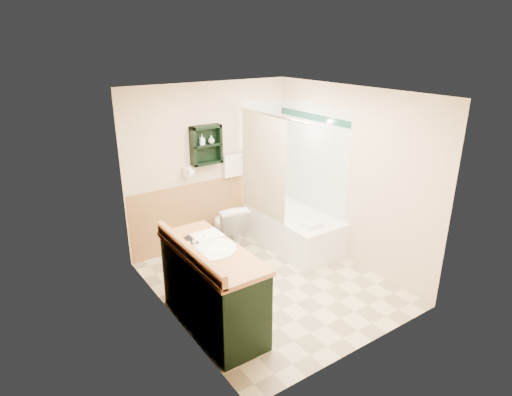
% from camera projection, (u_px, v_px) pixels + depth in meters
% --- Properties ---
extents(floor, '(3.00, 3.00, 0.00)m').
position_uv_depth(floor, '(270.00, 283.00, 5.48)').
color(floor, beige).
rests_on(floor, ground).
extents(back_wall, '(2.60, 0.04, 2.40)m').
position_uv_depth(back_wall, '(210.00, 166.00, 6.24)').
color(back_wall, beige).
rests_on(back_wall, ground).
extents(left_wall, '(0.04, 3.00, 2.40)m').
position_uv_depth(left_wall, '(167.00, 221.00, 4.37)').
color(left_wall, beige).
rests_on(left_wall, ground).
extents(right_wall, '(0.04, 3.00, 2.40)m').
position_uv_depth(right_wall, '(350.00, 177.00, 5.76)').
color(right_wall, beige).
rests_on(right_wall, ground).
extents(ceiling, '(2.60, 3.00, 0.04)m').
position_uv_depth(ceiling, '(273.00, 90.00, 4.63)').
color(ceiling, white).
rests_on(ceiling, back_wall).
extents(wainscot_left, '(2.98, 2.98, 1.00)m').
position_uv_depth(wainscot_left, '(175.00, 279.00, 4.63)').
color(wainscot_left, tan).
rests_on(wainscot_left, left_wall).
extents(wainscot_back, '(2.58, 2.58, 1.00)m').
position_uv_depth(wainscot_back, '(212.00, 211.00, 6.46)').
color(wainscot_back, tan).
rests_on(wainscot_back, back_wall).
extents(mirror_frame, '(1.30, 1.30, 1.00)m').
position_uv_depth(mirror_frame, '(194.00, 210.00, 3.86)').
color(mirror_frame, '#945B30').
rests_on(mirror_frame, left_wall).
extents(mirror_glass, '(1.20, 1.20, 0.90)m').
position_uv_depth(mirror_glass, '(195.00, 209.00, 3.86)').
color(mirror_glass, white).
rests_on(mirror_glass, left_wall).
extents(tile_right, '(1.50, 1.50, 2.10)m').
position_uv_depth(tile_right, '(310.00, 174.00, 6.37)').
color(tile_right, white).
rests_on(tile_right, right_wall).
extents(tile_back, '(0.95, 0.95, 2.10)m').
position_uv_depth(tile_back, '(268.00, 166.00, 6.80)').
color(tile_back, white).
rests_on(tile_back, back_wall).
extents(tile_accent, '(1.50, 1.50, 0.10)m').
position_uv_depth(tile_accent, '(313.00, 117.00, 6.07)').
color(tile_accent, '#154A38').
rests_on(tile_accent, right_wall).
extents(wall_shelf, '(0.45, 0.15, 0.55)m').
position_uv_depth(wall_shelf, '(206.00, 145.00, 5.97)').
color(wall_shelf, black).
rests_on(wall_shelf, back_wall).
extents(hair_dryer, '(0.10, 0.24, 0.18)m').
position_uv_depth(hair_dryer, '(187.00, 172.00, 5.96)').
color(hair_dryer, white).
rests_on(hair_dryer, back_wall).
extents(towel_bar, '(0.40, 0.06, 0.40)m').
position_uv_depth(towel_bar, '(232.00, 154.00, 6.32)').
color(towel_bar, white).
rests_on(towel_bar, back_wall).
extents(curtain_rod, '(0.03, 1.60, 0.03)m').
position_uv_depth(curtain_rod, '(271.00, 115.00, 5.64)').
color(curtain_rod, silver).
rests_on(curtain_rod, back_wall).
extents(shower_curtain, '(1.05, 1.05, 1.70)m').
position_uv_depth(shower_curtain, '(263.00, 173.00, 6.08)').
color(shower_curtain, beige).
rests_on(shower_curtain, curtain_rod).
extents(vanity, '(0.59, 1.44, 0.91)m').
position_uv_depth(vanity, '(213.00, 288.00, 4.55)').
color(vanity, black).
rests_on(vanity, ground).
extents(bathtub, '(0.80, 1.50, 0.53)m').
position_uv_depth(bathtub, '(294.00, 230.00, 6.39)').
color(bathtub, white).
rests_on(bathtub, ground).
extents(toilet, '(0.56, 0.82, 0.74)m').
position_uv_depth(toilet, '(229.00, 227.00, 6.22)').
color(toilet, white).
rests_on(toilet, ground).
extents(counter_towel, '(0.31, 0.24, 0.04)m').
position_uv_depth(counter_towel, '(207.00, 236.00, 4.64)').
color(counter_towel, white).
rests_on(counter_towel, vanity).
extents(vanity_book, '(0.16, 0.09, 0.23)m').
position_uv_depth(vanity_book, '(185.00, 235.00, 4.45)').
color(vanity_book, black).
rests_on(vanity_book, vanity).
extents(tub_towel, '(0.24, 0.20, 0.07)m').
position_uv_depth(tub_towel, '(312.00, 225.00, 5.83)').
color(tub_towel, white).
rests_on(tub_towel, bathtub).
extents(soap_bottle_a, '(0.08, 0.15, 0.07)m').
position_uv_depth(soap_bottle_a, '(202.00, 142.00, 5.92)').
color(soap_bottle_a, white).
rests_on(soap_bottle_a, wall_shelf).
extents(soap_bottle_b, '(0.09, 0.11, 0.09)m').
position_uv_depth(soap_bottle_b, '(211.00, 140.00, 5.99)').
color(soap_bottle_b, white).
rests_on(soap_bottle_b, wall_shelf).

